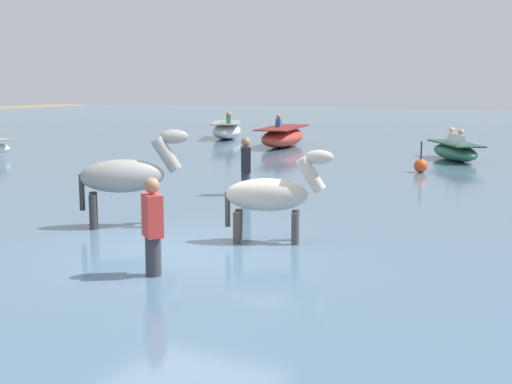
% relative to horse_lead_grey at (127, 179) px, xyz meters
% --- Properties ---
extents(ground_plane, '(120.00, 120.00, 0.00)m').
position_rel_horse_lead_grey_xyz_m(ground_plane, '(1.83, -1.04, -1.19)').
color(ground_plane, '#84755B').
extents(water_surface, '(90.00, 90.00, 0.38)m').
position_rel_horse_lead_grey_xyz_m(water_surface, '(1.83, 8.96, -1.00)').
color(water_surface, slate).
rests_on(water_surface, ground).
extents(horse_lead_grey, '(1.63, 1.42, 2.01)m').
position_rel_horse_lead_grey_xyz_m(horse_lead_grey, '(0.00, 0.00, 0.00)').
color(horse_lead_grey, gray).
rests_on(horse_lead_grey, ground).
extents(horse_trailing_pinto, '(1.62, 0.94, 1.80)m').
position_rel_horse_lead_grey_xyz_m(horse_trailing_pinto, '(2.68, 0.08, -0.13)').
color(horse_trailing_pinto, beige).
rests_on(horse_trailing_pinto, ground).
extents(boat_far_inshore, '(2.55, 3.45, 1.19)m').
position_rel_horse_lead_grey_xyz_m(boat_far_inshore, '(-7.98, 16.87, -0.45)').
color(boat_far_inshore, silver).
rests_on(boat_far_inshore, water_surface).
extents(boat_far_offshore, '(2.34, 2.91, 1.03)m').
position_rel_horse_lead_grey_xyz_m(boat_far_offshore, '(2.63, 12.89, -0.53)').
color(boat_far_offshore, '#337556').
rests_on(boat_far_offshore, water_surface).
extents(boat_mid_outer, '(2.02, 4.15, 1.22)m').
position_rel_horse_lead_grey_xyz_m(boat_mid_outer, '(-4.18, 14.62, -0.44)').
color(boat_mid_outer, '#BC382D').
rests_on(boat_mid_outer, water_surface).
extents(person_spectator_far, '(0.38, 0.35, 1.63)m').
position_rel_horse_lead_grey_xyz_m(person_spectator_far, '(2.23, -2.31, -0.32)').
color(person_spectator_far, '#383842').
rests_on(person_spectator_far, ground).
extents(person_wading_mid, '(0.34, 0.38, 1.63)m').
position_rel_horse_lead_grey_xyz_m(person_wading_mid, '(0.15, 3.87, -0.32)').
color(person_wading_mid, '#383842').
rests_on(person_wading_mid, ground).
extents(channel_buoy, '(0.37, 0.37, 0.84)m').
position_rel_horse_lead_grey_xyz_m(channel_buoy, '(2.49, 9.43, -0.62)').
color(channel_buoy, '#E54C1E').
rests_on(channel_buoy, water_surface).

